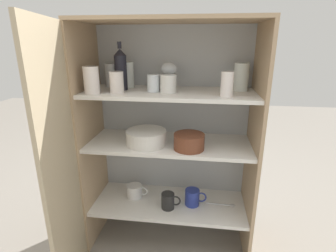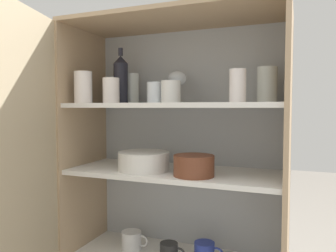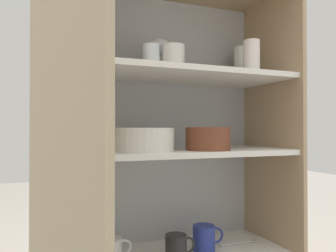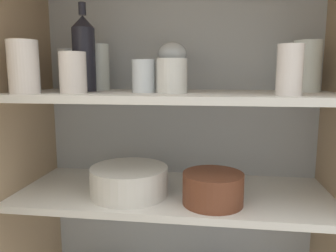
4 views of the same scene
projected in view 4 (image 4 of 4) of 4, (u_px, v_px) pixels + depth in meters
name	position (u px, v px, depth m)	size (l,w,h in m)	color
cupboard_back_panel	(180.00, 174.00, 1.16)	(0.94, 0.02, 1.29)	#B2B7BC
cupboard_side_left	(29.00, 186.00, 1.04)	(0.02, 0.40, 1.29)	tan
shelf_board_middle	(173.00, 193.00, 0.98)	(0.91, 0.36, 0.02)	white
shelf_board_upper	(174.00, 96.00, 0.93)	(0.91, 0.36, 0.02)	white
tumbler_glass_0	(307.00, 66.00, 0.94)	(0.08, 0.08, 0.15)	white
tumbler_glass_1	(144.00, 76.00, 0.91)	(0.07, 0.07, 0.09)	white
tumbler_glass_2	(73.00, 73.00, 0.88)	(0.07, 0.07, 0.11)	silver
tumbler_glass_3	(98.00, 67.00, 1.04)	(0.07, 0.07, 0.14)	white
tumbler_glass_4	(24.00, 67.00, 0.85)	(0.08, 0.08, 0.14)	silver
tumbler_glass_5	(172.00, 76.00, 0.89)	(0.08, 0.08, 0.09)	white
tumbler_glass_6	(71.00, 69.00, 1.07)	(0.08, 0.08, 0.13)	white
tumbler_glass_7	(290.00, 70.00, 0.77)	(0.06, 0.06, 0.12)	silver
wine_glass_0	(172.00, 55.00, 0.99)	(0.09, 0.09, 0.15)	white
wine_bottle	(84.00, 53.00, 0.96)	(0.07, 0.07, 0.25)	black
plate_stack_white	(129.00, 181.00, 0.94)	(0.22, 0.22, 0.08)	silver
mixing_bowl_large	(213.00, 187.00, 0.87)	(0.16, 0.16, 0.08)	brown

